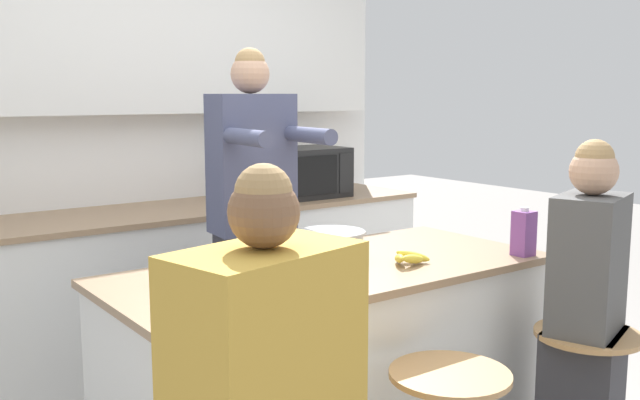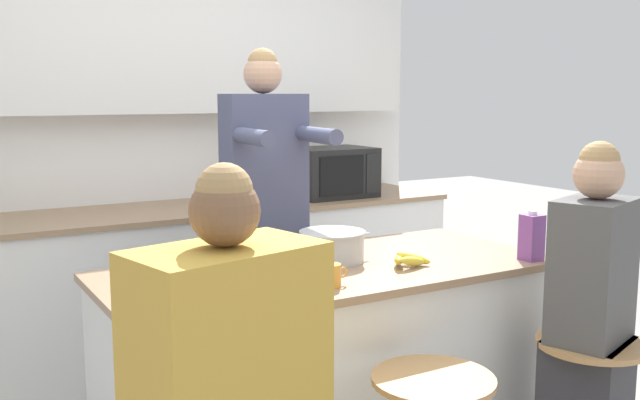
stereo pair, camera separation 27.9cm
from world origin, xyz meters
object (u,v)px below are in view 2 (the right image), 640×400
at_px(kitchen_island, 330,376).
at_px(fruit_bowl, 180,271).
at_px(person_seated_near, 588,348).
at_px(cooking_pot, 332,246).
at_px(microwave, 331,172).
at_px(coffee_cup_near, 331,275).
at_px(banana_bunch, 408,260).
at_px(person_cooking, 265,238).
at_px(juice_carton, 532,237).

bearing_deg(kitchen_island, fruit_bowl, 169.23).
xyz_separation_m(person_seated_near, fruit_bowl, (-1.28, 0.76, 0.29)).
distance_m(kitchen_island, cooking_pot, 0.52).
bearing_deg(cooking_pot, microwave, 58.86).
height_order(cooking_pot, coffee_cup_near, cooking_pot).
bearing_deg(fruit_bowl, banana_bunch, -17.98).
bearing_deg(fruit_bowl, person_seated_near, -30.49).
bearing_deg(coffee_cup_near, kitchen_island, 59.30).
xyz_separation_m(person_cooking, microwave, (0.88, 0.83, 0.19)).
relative_size(person_seated_near, coffee_cup_near, 13.43).
height_order(person_cooking, banana_bunch, person_cooking).
bearing_deg(banana_bunch, microwave, 68.11).
distance_m(cooking_pot, microwave, 1.71).
xyz_separation_m(person_seated_near, coffee_cup_near, (-0.86, 0.40, 0.30)).
height_order(coffee_cup_near, juice_carton, juice_carton).
height_order(person_cooking, person_seated_near, person_cooking).
xyz_separation_m(person_cooking, fruit_bowl, (-0.63, -0.58, 0.05)).
relative_size(cooking_pot, coffee_cup_near, 3.37).
xyz_separation_m(fruit_bowl, banana_bunch, (0.82, -0.27, -0.00)).
height_order(cooking_pot, banana_bunch, cooking_pot).
bearing_deg(juice_carton, banana_bunch, 162.17).
height_order(fruit_bowl, juice_carton, juice_carton).
bearing_deg(person_seated_near, banana_bunch, 114.03).
xyz_separation_m(kitchen_island, juice_carton, (0.75, -0.32, 0.54)).
bearing_deg(kitchen_island, coffee_cup_near, -120.70).
relative_size(person_seated_near, microwave, 2.81).
xyz_separation_m(kitchen_island, banana_bunch, (0.26, -0.16, 0.47)).
relative_size(cooking_pot, fruit_bowl, 1.75).
relative_size(fruit_bowl, juice_carton, 1.00).
relative_size(banana_bunch, juice_carton, 0.93).
bearing_deg(cooking_pot, kitchen_island, -126.51).
bearing_deg(person_seated_near, cooking_pot, 113.47).
relative_size(person_seated_near, cooking_pot, 3.99).
distance_m(kitchen_island, fruit_bowl, 0.75).
xyz_separation_m(coffee_cup_near, juice_carton, (0.90, -0.07, 0.05)).
relative_size(banana_bunch, microwave, 0.37).
xyz_separation_m(cooking_pot, fruit_bowl, (-0.62, 0.04, -0.03)).
bearing_deg(coffee_cup_near, person_seated_near, -24.63).
height_order(kitchen_island, juice_carton, juice_carton).
height_order(person_cooking, fruit_bowl, person_cooking).
relative_size(coffee_cup_near, juice_carton, 0.52).
distance_m(person_cooking, cooking_pot, 0.63).
distance_m(banana_bunch, microwave, 1.82).
distance_m(coffee_cup_near, juice_carton, 0.90).
distance_m(person_cooking, microwave, 1.22).
distance_m(person_cooking, person_seated_near, 1.51).
xyz_separation_m(cooking_pot, coffee_cup_near, (-0.20, -0.32, -0.02)).
distance_m(person_seated_near, banana_bunch, 0.73).
bearing_deg(kitchen_island, banana_bunch, -31.97).
distance_m(person_cooking, coffee_cup_near, 0.97).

